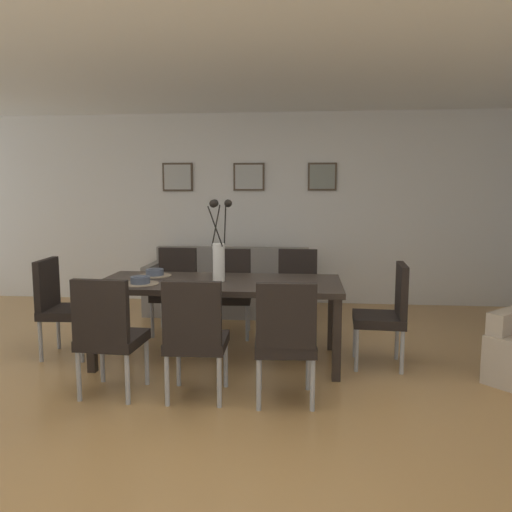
% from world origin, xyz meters
% --- Properties ---
extents(ground_plane, '(9.00, 9.00, 0.00)m').
position_xyz_m(ground_plane, '(0.00, 0.00, 0.00)').
color(ground_plane, tan).
extents(back_wall_panel, '(9.00, 0.10, 2.60)m').
position_xyz_m(back_wall_panel, '(0.00, 3.25, 1.30)').
color(back_wall_panel, silver).
rests_on(back_wall_panel, ground).
extents(ceiling_panel, '(9.00, 7.20, 0.08)m').
position_xyz_m(ceiling_panel, '(0.00, 0.40, 2.64)').
color(ceiling_panel, white).
extents(dining_table, '(2.20, 0.93, 0.74)m').
position_xyz_m(dining_table, '(-0.16, 0.73, 0.67)').
color(dining_table, black).
rests_on(dining_table, ground).
extents(dining_chair_near_left, '(0.47, 0.47, 0.92)m').
position_xyz_m(dining_chair_near_left, '(-0.84, -0.17, 0.51)').
color(dining_chair_near_left, black).
rests_on(dining_chair_near_left, ground).
extents(dining_chair_near_right, '(0.44, 0.44, 0.92)m').
position_xyz_m(dining_chair_near_right, '(-0.80, 1.62, 0.51)').
color(dining_chair_near_right, black).
rests_on(dining_chair_near_right, ground).
extents(dining_chair_far_left, '(0.45, 0.45, 0.92)m').
position_xyz_m(dining_chair_far_left, '(-0.18, -0.17, 0.51)').
color(dining_chair_far_left, black).
rests_on(dining_chair_far_left, ground).
extents(dining_chair_far_right, '(0.47, 0.47, 0.92)m').
position_xyz_m(dining_chair_far_right, '(-0.18, 1.59, 0.51)').
color(dining_chair_far_right, black).
rests_on(dining_chair_far_right, ground).
extents(dining_chair_mid_left, '(0.47, 0.47, 0.92)m').
position_xyz_m(dining_chair_mid_left, '(0.48, -0.17, 0.51)').
color(dining_chair_mid_left, black).
rests_on(dining_chair_mid_left, ground).
extents(dining_chair_mid_right, '(0.46, 0.46, 0.92)m').
position_xyz_m(dining_chair_mid_right, '(0.54, 1.63, 0.51)').
color(dining_chair_mid_right, black).
rests_on(dining_chair_mid_right, ground).
extents(dining_chair_head_west, '(0.47, 0.47, 0.92)m').
position_xyz_m(dining_chair_head_west, '(-1.67, 0.72, 0.51)').
color(dining_chair_head_west, black).
rests_on(dining_chair_head_west, ground).
extents(dining_chair_head_east, '(0.47, 0.47, 0.92)m').
position_xyz_m(dining_chair_head_east, '(1.35, 0.72, 0.51)').
color(dining_chair_head_east, black).
rests_on(dining_chair_head_east, ground).
extents(centerpiece_vase, '(0.21, 0.23, 0.73)m').
position_xyz_m(centerpiece_vase, '(-0.16, 0.73, 1.02)').
color(centerpiece_vase, white).
rests_on(centerpiece_vase, dining_table).
extents(placemat_near_left, '(0.32, 0.32, 0.01)m').
position_xyz_m(placemat_near_left, '(-0.82, 0.52, 0.74)').
color(placemat_near_left, '#7F705B').
rests_on(placemat_near_left, dining_table).
extents(bowl_near_left, '(0.17, 0.17, 0.07)m').
position_xyz_m(bowl_near_left, '(-0.82, 0.52, 0.78)').
color(bowl_near_left, '#475166').
rests_on(bowl_near_left, dining_table).
extents(placemat_near_right, '(0.32, 0.32, 0.01)m').
position_xyz_m(placemat_near_right, '(-0.82, 0.94, 0.74)').
color(placemat_near_right, '#7F705B').
rests_on(placemat_near_right, dining_table).
extents(bowl_near_right, '(0.17, 0.17, 0.07)m').
position_xyz_m(bowl_near_right, '(-0.82, 0.94, 0.78)').
color(bowl_near_right, '#475166').
rests_on(bowl_near_right, dining_table).
extents(sofa, '(2.04, 0.84, 0.80)m').
position_xyz_m(sofa, '(-0.36, 2.62, 0.28)').
color(sofa, gray).
rests_on(sofa, ground).
extents(framed_picture_left, '(0.42, 0.03, 0.39)m').
position_xyz_m(framed_picture_left, '(-1.15, 3.18, 1.74)').
color(framed_picture_left, '#473828').
extents(framed_picture_center, '(0.43, 0.03, 0.38)m').
position_xyz_m(framed_picture_center, '(-0.16, 3.18, 1.74)').
color(framed_picture_center, '#473828').
extents(framed_picture_right, '(0.39, 0.03, 0.37)m').
position_xyz_m(framed_picture_right, '(0.84, 3.18, 1.74)').
color(framed_picture_right, '#473828').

